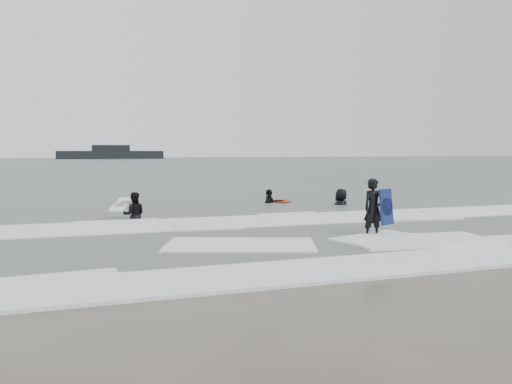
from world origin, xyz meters
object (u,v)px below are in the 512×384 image
object	(u,v)px
surfer_right_near	(269,204)
vessel_horizon	(111,154)
surfer_wading	(134,221)
surfer_right_far	(341,206)
surfer_centre	(373,238)

from	to	relation	value
surfer_right_near	vessel_horizon	distance (m)	123.95
surfer_wading	surfer_right_near	xyz separation A→B (m)	(6.07, 3.73, 0.00)
surfer_wading	surfer_right_near	world-z (taller)	surfer_right_near
surfer_wading	surfer_right_far	world-z (taller)	surfer_right_far
surfer_right_near	surfer_right_far	xyz separation A→B (m)	(2.68, -1.66, 0.00)
surfer_centre	vessel_horizon	distance (m)	132.92
surfer_right_near	surfer_right_far	bearing A→B (deg)	101.63
surfer_right_far	vessel_horizon	bearing A→B (deg)	-120.24
surfer_wading	surfer_right_near	distance (m)	7.12
surfer_centre	surfer_right_far	distance (m)	7.85
surfer_centre	surfer_right_far	world-z (taller)	surfer_right_far
vessel_horizon	surfer_right_near	bearing A→B (deg)	-88.16
vessel_horizon	surfer_wading	bearing A→B (deg)	-90.93
surfer_wading	surfer_centre	bearing A→B (deg)	143.19
surfer_right_near	vessel_horizon	bearing A→B (deg)	-134.79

